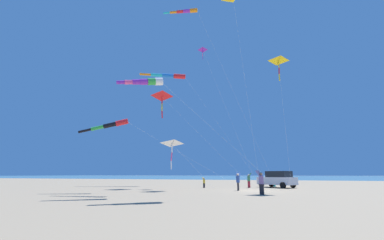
{
  "coord_description": "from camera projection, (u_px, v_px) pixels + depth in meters",
  "views": [
    {
      "loc": [
        -24.14,
        -2.49,
        1.47
      ],
      "look_at": [
        0.42,
        6.16,
        7.31
      ],
      "focal_mm": 22.78,
      "sensor_mm": 36.0,
      "label": 1
    }
  ],
  "objects": [
    {
      "name": "person_child_green_jacket",
      "position": [
        238.0,
        180.0,
        22.98
      ],
      "size": [
        0.51,
        0.39,
        1.72
      ],
      "color": "#232328",
      "rests_on": "ground_plane"
    },
    {
      "name": "kite_delta_magenta_far_left",
      "position": [
        203.0,
        51.0,
        35.42
      ],
      "size": [
        4.01,
        6.91,
        19.46
      ],
      "color": "purple",
      "rests_on": "ground_plane"
    },
    {
      "name": "kite_delta_black_fish_shape",
      "position": [
        162.0,
        96.0,
        30.98
      ],
      "size": [
        4.14,
        11.7,
        11.74
      ],
      "color": "red",
      "rests_on": "ground_plane"
    },
    {
      "name": "kite_windsock_yellow_midlevel",
      "position": [
        185.0,
        12.0,
        28.81
      ],
      "size": [
        11.34,
        11.26,
        20.61
      ],
      "color": "orange",
      "rests_on": "ground_plane"
    },
    {
      "name": "ocean_water_strip",
      "position": [
        276.0,
        177.0,
        174.56
      ],
      "size": [
        240.0,
        600.0,
        0.01
      ],
      "primitive_type": "cube",
      "color": "teal",
      "rests_on": "ground_plane"
    },
    {
      "name": "cooler_box",
      "position": [
        274.0,
        185.0,
        30.3
      ],
      "size": [
        0.62,
        0.42,
        0.42
      ],
      "color": "#1EB7C6",
      "rests_on": "ground_plane"
    },
    {
      "name": "parked_car",
      "position": [
        277.0,
        179.0,
        28.18
      ],
      "size": [
        4.01,
        4.57,
        1.85
      ],
      "color": "silver",
      "rests_on": "ground_plane"
    },
    {
      "name": "person_bystander_far",
      "position": [
        249.0,
        180.0,
        27.86
      ],
      "size": [
        0.38,
        0.49,
        1.66
      ],
      "color": "#B72833",
      "rests_on": "ground_plane"
    },
    {
      "name": "person_child_grey_jacket",
      "position": [
        204.0,
        182.0,
        27.66
      ],
      "size": [
        0.27,
        0.34,
        1.17
      ],
      "color": "#232328",
      "rests_on": "ground_plane"
    },
    {
      "name": "kite_windsock_green_low_center",
      "position": [
        147.0,
        82.0,
        19.72
      ],
      "size": [
        13.21,
        11.43,
        9.32
      ],
      "color": "white",
      "rests_on": "ground_plane"
    },
    {
      "name": "kite_delta_teal_far_right",
      "position": [
        172.0,
        144.0,
        23.93
      ],
      "size": [
        5.58,
        4.11,
        4.86
      ],
      "color": "white",
      "rests_on": "ground_plane"
    },
    {
      "name": "ground_plane",
      "position": [
        253.0,
        191.0,
        22.7
      ],
      "size": [
        600.0,
        600.0,
        0.0
      ],
      "primitive_type": "plane",
      "color": "gray"
    },
    {
      "name": "kite_windsock_blue_topmost",
      "position": [
        169.0,
        76.0,
        40.61
      ],
      "size": [
        2.88,
        18.66,
        18.11
      ],
      "color": "red",
      "rests_on": "ground_plane"
    },
    {
      "name": "kite_windsock_striped_overhead",
      "position": [
        111.0,
        125.0,
        22.45
      ],
      "size": [
        14.42,
        11.91,
        6.59
      ],
      "color": "red",
      "rests_on": "ground_plane"
    },
    {
      "name": "person_adult_flyer",
      "position": [
        261.0,
        181.0,
        18.32
      ],
      "size": [
        0.55,
        0.63,
        1.79
      ],
      "color": "#232328",
      "rests_on": "ground_plane"
    },
    {
      "name": "kite_delta_rainbow_low_near",
      "position": [
        278.0,
        61.0,
        25.55
      ],
      "size": [
        4.5,
        1.89,
        13.48
      ],
      "color": "yellow",
      "rests_on": "ground_plane"
    }
  ]
}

